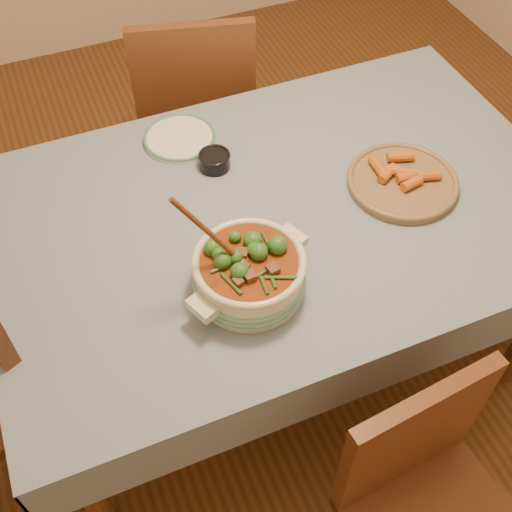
{
  "coord_description": "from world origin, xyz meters",
  "views": [
    {
      "loc": [
        -0.55,
        -1.14,
        2.09
      ],
      "look_at": [
        -0.17,
        -0.21,
        0.85
      ],
      "focal_mm": 45.0,
      "sensor_mm": 36.0,
      "label": 1
    }
  ],
  "objects_px": {
    "white_plate": "(179,138)",
    "condiment_bowl": "(215,160)",
    "fried_plate": "(403,180)",
    "chair_far": "(196,104)",
    "dining_table": "(280,229)",
    "stew_casserole": "(249,271)",
    "chair_near": "(426,498)"
  },
  "relations": [
    {
      "from": "white_plate",
      "to": "condiment_bowl",
      "type": "height_order",
      "value": "condiment_bowl"
    },
    {
      "from": "white_plate",
      "to": "condiment_bowl",
      "type": "relative_size",
      "value": 2.05
    },
    {
      "from": "fried_plate",
      "to": "chair_far",
      "type": "bearing_deg",
      "value": 111.89
    },
    {
      "from": "dining_table",
      "to": "white_plate",
      "type": "bearing_deg",
      "value": 114.47
    },
    {
      "from": "stew_casserole",
      "to": "chair_near",
      "type": "bearing_deg",
      "value": -67.88
    },
    {
      "from": "dining_table",
      "to": "chair_near",
      "type": "distance_m",
      "value": 0.83
    },
    {
      "from": "white_plate",
      "to": "fried_plate",
      "type": "height_order",
      "value": "fried_plate"
    },
    {
      "from": "white_plate",
      "to": "chair_far",
      "type": "xyz_separation_m",
      "value": [
        0.19,
        0.44,
        -0.23
      ]
    },
    {
      "from": "chair_near",
      "to": "dining_table",
      "type": "bearing_deg",
      "value": 87.36
    },
    {
      "from": "chair_near",
      "to": "fried_plate",
      "type": "bearing_deg",
      "value": 61.17
    },
    {
      "from": "fried_plate",
      "to": "dining_table",
      "type": "bearing_deg",
      "value": 171.45
    },
    {
      "from": "white_plate",
      "to": "fried_plate",
      "type": "relative_size",
      "value": 0.61
    },
    {
      "from": "chair_near",
      "to": "white_plate",
      "type": "bearing_deg",
      "value": 94.71
    },
    {
      "from": "dining_table",
      "to": "chair_near",
      "type": "bearing_deg",
      "value": -86.93
    },
    {
      "from": "condiment_bowl",
      "to": "chair_near",
      "type": "distance_m",
      "value": 1.09
    },
    {
      "from": "fried_plate",
      "to": "chair_near",
      "type": "xyz_separation_m",
      "value": [
        -0.32,
        -0.75,
        -0.29
      ]
    },
    {
      "from": "fried_plate",
      "to": "chair_far",
      "type": "xyz_separation_m",
      "value": [
        -0.35,
        0.88,
        -0.25
      ]
    },
    {
      "from": "stew_casserole",
      "to": "condiment_bowl",
      "type": "bearing_deg",
      "value": 80.67
    },
    {
      "from": "condiment_bowl",
      "to": "fried_plate",
      "type": "height_order",
      "value": "fried_plate"
    },
    {
      "from": "stew_casserole",
      "to": "condiment_bowl",
      "type": "distance_m",
      "value": 0.47
    },
    {
      "from": "dining_table",
      "to": "stew_casserole",
      "type": "height_order",
      "value": "stew_casserole"
    },
    {
      "from": "dining_table",
      "to": "fried_plate",
      "type": "relative_size",
      "value": 4.15
    },
    {
      "from": "dining_table",
      "to": "stew_casserole",
      "type": "relative_size",
      "value": 4.65
    },
    {
      "from": "dining_table",
      "to": "fried_plate",
      "type": "bearing_deg",
      "value": -8.55
    },
    {
      "from": "dining_table",
      "to": "white_plate",
      "type": "height_order",
      "value": "white_plate"
    },
    {
      "from": "dining_table",
      "to": "chair_far",
      "type": "height_order",
      "value": "chair_far"
    },
    {
      "from": "white_plate",
      "to": "chair_near",
      "type": "bearing_deg",
      "value": -79.58
    },
    {
      "from": "chair_far",
      "to": "condiment_bowl",
      "type": "bearing_deg",
      "value": 92.46
    },
    {
      "from": "dining_table",
      "to": "condiment_bowl",
      "type": "height_order",
      "value": "condiment_bowl"
    },
    {
      "from": "stew_casserole",
      "to": "fried_plate",
      "type": "bearing_deg",
      "value": 17.52
    },
    {
      "from": "white_plate",
      "to": "condiment_bowl",
      "type": "xyz_separation_m",
      "value": [
        0.06,
        -0.16,
        0.02
      ]
    },
    {
      "from": "dining_table",
      "to": "fried_plate",
      "type": "xyz_separation_m",
      "value": [
        0.36,
        -0.05,
        0.11
      ]
    }
  ]
}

